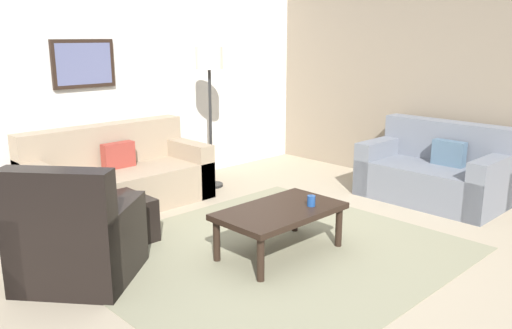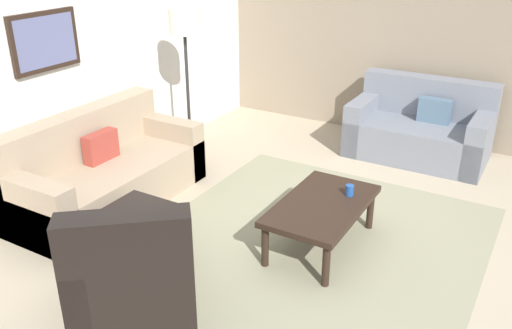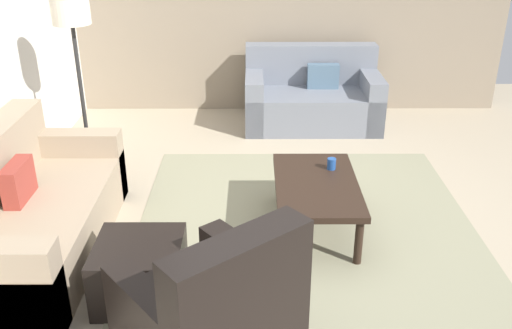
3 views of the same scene
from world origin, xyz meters
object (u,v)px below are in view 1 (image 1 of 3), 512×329
Objects in this scene: armchair_leather at (76,245)px; ottoman at (117,220)px; couch_loveseat at (436,174)px; framed_artwork at (84,64)px; coffee_table at (280,214)px; lamp_standing at (209,73)px; couch_main at (116,179)px; cup at (311,201)px.

armchair_leather reaches higher than ottoman.
framed_artwork is (-2.82, 2.77, 1.24)m from couch_loveseat.
lamp_standing is (0.90, 2.01, 1.05)m from coffee_table.
armchair_leather is 2.50m from framed_artwork.
armchair_leather is at bearing -128.55° from couch_main.
armchair_leather is 1.66m from coffee_table.
armchair_leather reaches higher than couch_main.
couch_main is 3.62m from couch_loveseat.
framed_artwork reaches higher than armchair_leather.
couch_main and couch_loveseat have the same top height.
lamp_standing reaches higher than ottoman.
ottoman is 0.51× the size of coffee_table.
couch_main is at bearing 103.86° from cup.
cup is at bearing -76.14° from couch_main.
couch_main is 2.39m from cup.
cup is at bearing -76.70° from framed_artwork.
armchair_leather is at bearing -140.46° from ottoman.
coffee_table is at bearing 175.59° from couch_loveseat.
ottoman is 0.78× the size of framed_artwork.
framed_artwork is (-0.07, 0.41, 1.24)m from couch_main.
framed_artwork is at bearing 135.54° from couch_loveseat.
couch_main is 1.76× the size of coffee_table.
armchair_leather is 0.66× the size of lamp_standing.
ottoman is at bearing -119.46° from couch_main.
couch_loveseat is at bearing -55.33° from lamp_standing.
ottoman is 0.33× the size of lamp_standing.
coffee_table reaches higher than ottoman.
framed_artwork reaches higher than cup.
coffee_table is 1.54× the size of framed_artwork.
coffee_table is (-2.42, 0.19, 0.06)m from couch_loveseat.
couch_loveseat is 3.57m from ottoman.
cup is at bearing -30.62° from coffee_table.
armchair_leather is at bearing -151.35° from lamp_standing.
armchair_leather is 0.83m from ottoman.
couch_loveseat is 2.14× the size of framed_artwork.
coffee_table is 0.30m from cup.
couch_loveseat reaches higher than cup.
cup is (0.24, -0.14, 0.10)m from coffee_table.
couch_loveseat is at bearing -4.41° from coffee_table.
cup reaches higher than ottoman.
cup is at bearing -25.88° from armchair_leather.
ottoman is (0.64, 0.53, -0.11)m from armchair_leather.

